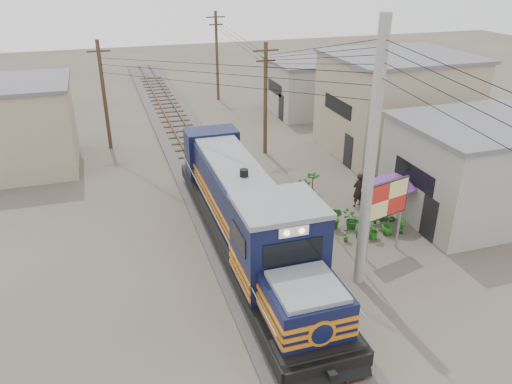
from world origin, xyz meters
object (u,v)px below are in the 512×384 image
object	(u,v)px
locomotive	(248,216)
billboard	(387,201)
market_umbrella	(395,179)
vendor	(358,190)

from	to	relation	value
locomotive	billboard	world-z (taller)	locomotive
locomotive	market_umbrella	xyz separation A→B (m)	(7.37, 0.69, 0.45)
locomotive	billboard	distance (m)	5.74
market_umbrella	locomotive	bearing A→B (deg)	-174.63
billboard	market_umbrella	xyz separation A→B (m)	(1.97, 2.51, -0.31)
market_umbrella	billboard	bearing A→B (deg)	-128.19
locomotive	vendor	xyz separation A→B (m)	(6.54, 2.55, -0.83)
market_umbrella	vendor	xyz separation A→B (m)	(-0.83, 1.85, -1.28)
locomotive	market_umbrella	world-z (taller)	locomotive
billboard	market_umbrella	distance (m)	3.21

